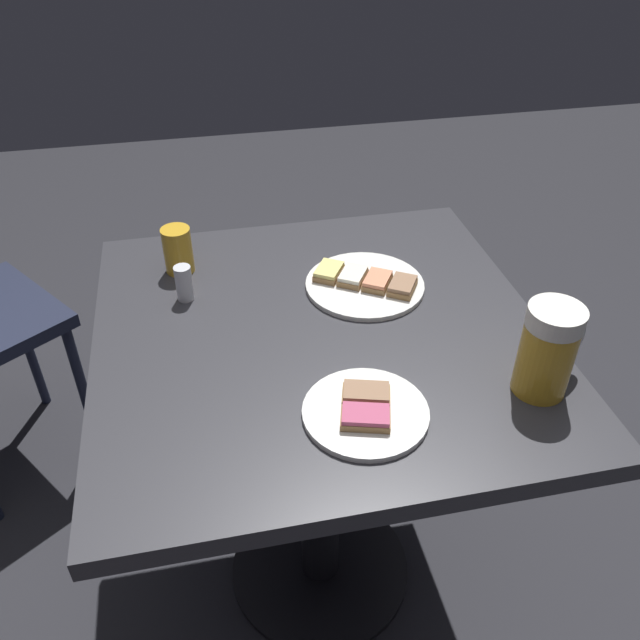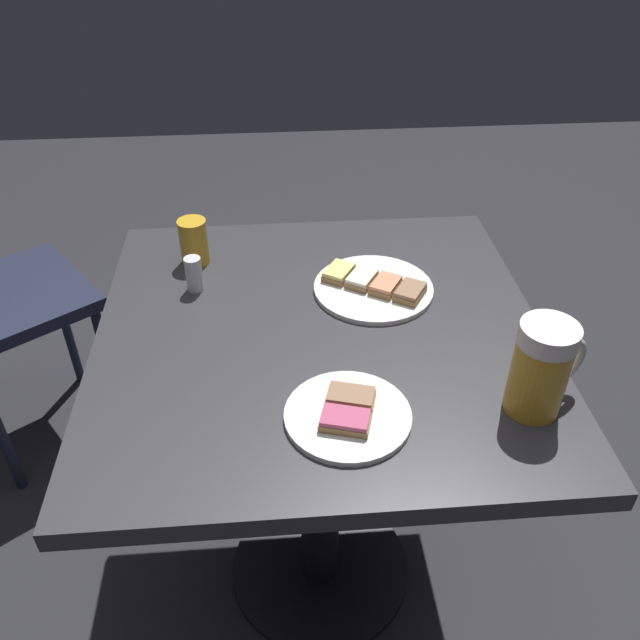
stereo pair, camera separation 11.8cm
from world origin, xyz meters
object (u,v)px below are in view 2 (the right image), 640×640
Objects in this scene: plate_near at (373,286)px; beer_mug at (542,368)px; plate_far at (348,414)px; salt_shaker at (194,274)px; beer_glass_small at (194,242)px.

plate_near is 0.40m from beer_mug.
beer_mug is (-0.29, -0.00, 0.07)m from plate_far.
salt_shaker reaches higher than plate_near.
salt_shaker is at bearing -5.33° from plate_near.
beer_glass_small is 0.11m from salt_shaker.
salt_shaker is at bearing -55.50° from plate_far.
plate_far is 1.24× the size of beer_mug.
beer_glass_small is at bearing -21.21° from plate_near.
beer_glass_small is at bearing -61.18° from plate_far.
plate_near is 1.48× the size of beer_mug.
plate_far is 0.46m from salt_shaker.
salt_shaker is (0.35, -0.03, 0.03)m from plate_near.
plate_near is 2.45× the size of beer_glass_small.
salt_shaker is at bearing -34.11° from beer_mug.
salt_shaker reaches higher than plate_far.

